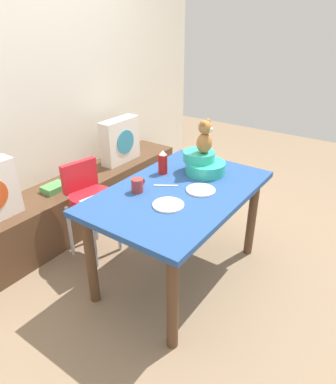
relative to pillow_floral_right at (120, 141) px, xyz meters
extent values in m
plane|color=#8C7256|center=(-0.66, -1.15, -0.68)|extent=(8.00, 8.00, 0.00)
cube|color=silver|center=(-0.66, 0.29, 0.62)|extent=(4.40, 0.10, 2.60)
cube|color=brown|center=(-0.66, 0.02, -0.45)|extent=(2.60, 0.44, 0.46)
cube|color=white|center=(0.00, 0.00, 0.00)|extent=(0.44, 0.14, 0.44)
cylinder|color=teal|center=(0.00, -0.07, 0.00)|extent=(0.24, 0.01, 0.24)
cube|color=#509952|center=(-0.83, 0.02, -0.19)|extent=(0.20, 0.14, 0.05)
cube|color=#264C8C|center=(-0.66, -1.15, 0.04)|extent=(1.32, 0.85, 0.04)
cylinder|color=brown|center=(-1.23, -1.48, -0.33)|extent=(0.07, 0.07, 0.70)
cylinder|color=brown|center=(-0.09, -1.48, -0.33)|extent=(0.07, 0.07, 0.70)
cylinder|color=brown|center=(-1.23, -0.82, -0.33)|extent=(0.07, 0.07, 0.70)
cylinder|color=brown|center=(-0.09, -0.82, -0.33)|extent=(0.07, 0.07, 0.70)
cylinder|color=red|center=(-0.83, -0.43, -0.17)|extent=(0.34, 0.34, 0.10)
cube|color=red|center=(-0.80, -0.29, -0.01)|extent=(0.30, 0.10, 0.24)
cube|color=white|center=(-0.86, -0.61, -0.10)|extent=(0.33, 0.25, 0.02)
cylinder|color=silver|center=(-0.97, -0.57, -0.45)|extent=(0.03, 0.03, 0.46)
cylinder|color=silver|center=(-0.69, -0.57, -0.45)|extent=(0.03, 0.03, 0.46)
cylinder|color=silver|center=(-0.97, -0.29, -0.45)|extent=(0.03, 0.03, 0.46)
cylinder|color=silver|center=(-0.69, -0.29, -0.45)|extent=(0.03, 0.03, 0.46)
cylinder|color=#30BB9B|center=(-0.32, -1.16, 0.10)|extent=(0.30, 0.30, 0.09)
cylinder|color=#30BB9B|center=(-0.32, -1.10, 0.18)|extent=(0.24, 0.24, 0.07)
ellipsoid|color=#A97338|center=(-0.32, -1.14, 0.29)|extent=(0.13, 0.11, 0.15)
sphere|color=#A97338|center=(-0.32, -1.14, 0.41)|extent=(0.10, 0.10, 0.10)
sphere|color=beige|center=(-0.32, -1.18, 0.40)|extent=(0.04, 0.04, 0.04)
sphere|color=#A97338|center=(-0.36, -1.14, 0.45)|extent=(0.04, 0.04, 0.04)
sphere|color=#A97338|center=(-0.28, -1.14, 0.45)|extent=(0.04, 0.04, 0.04)
cylinder|color=red|center=(-0.51, -0.90, 0.13)|extent=(0.07, 0.07, 0.15)
cone|color=white|center=(-0.51, -0.90, 0.23)|extent=(0.06, 0.06, 0.03)
cylinder|color=#9E332D|center=(-0.85, -0.94, 0.11)|extent=(0.08, 0.08, 0.09)
torus|color=#9E332D|center=(-0.80, -0.94, 0.11)|extent=(0.06, 0.01, 0.06)
cylinder|color=white|center=(-0.89, -1.22, 0.07)|extent=(0.20, 0.20, 0.01)
cylinder|color=white|center=(-0.59, -1.28, 0.07)|extent=(0.20, 0.20, 0.01)
cube|color=silver|center=(-0.67, -1.04, 0.06)|extent=(0.11, 0.15, 0.01)
camera|label=1|loc=(-2.43, -2.30, 1.13)|focal=32.17mm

